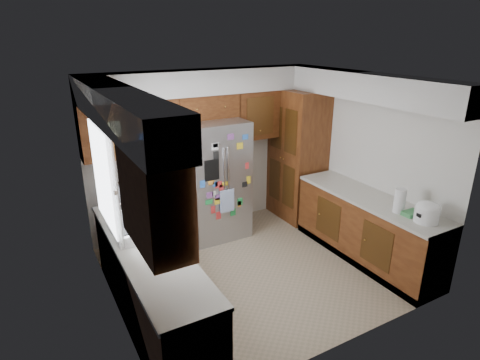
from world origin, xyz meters
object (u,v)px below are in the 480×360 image
object	(u,v)px
fridge	(215,180)
paper_towel	(400,201)
rice_cooker	(427,211)
pantry	(297,155)

from	to	relation	value
fridge	paper_towel	xyz separation A→B (m)	(1.43, -2.19, 0.17)
paper_towel	fridge	bearing A→B (deg)	123.19
rice_cooker	paper_towel	size ratio (longest dim) A/B	0.96
pantry	rice_cooker	xyz separation A→B (m)	(-0.00, -2.47, -0.03)
pantry	fridge	xyz separation A→B (m)	(-1.50, 0.05, -0.17)
fridge	rice_cooker	size ratio (longest dim) A/B	6.18
pantry	paper_towel	world-z (taller)	pantry
pantry	fridge	size ratio (longest dim) A/B	1.19
pantry	fridge	distance (m)	1.51
pantry	rice_cooker	size ratio (longest dim) A/B	7.38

